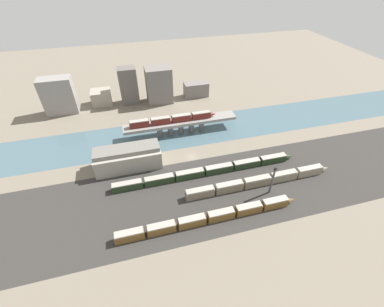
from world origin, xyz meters
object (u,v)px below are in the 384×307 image
at_px(train_on_bridge, 173,119).
at_px(signal_tower, 272,180).
at_px(train_yard_near, 210,218).
at_px(train_yard_mid, 260,181).
at_px(train_yard_far, 208,171).
at_px(warehouse_building, 128,158).

height_order(train_on_bridge, signal_tower, signal_tower).
xyz_separation_m(train_on_bridge, train_yard_near, (0.80, -59.01, -6.96)).
xyz_separation_m(train_yard_near, train_yard_mid, (25.90, 12.19, 0.15)).
height_order(train_yard_far, warehouse_building, warehouse_building).
height_order(train_yard_near, warehouse_building, warehouse_building).
distance_m(train_yard_near, train_yard_mid, 28.63).
xyz_separation_m(train_yard_mid, train_yard_far, (-18.79, 11.84, -0.34)).
bearing_deg(train_on_bridge, train_yard_far, -77.26).
xyz_separation_m(train_on_bridge, train_yard_far, (7.91, -34.99, -7.15)).
bearing_deg(train_yard_near, signal_tower, 14.13).
bearing_deg(train_yard_far, warehouse_building, 156.61).
bearing_deg(train_yard_mid, warehouse_building, 153.25).
bearing_deg(signal_tower, warehouse_building, 149.78).
relative_size(train_yard_far, signal_tower, 6.19).
bearing_deg(train_yard_near, warehouse_building, 124.09).
height_order(train_on_bridge, warehouse_building, train_on_bridge).
xyz_separation_m(train_on_bridge, signal_tower, (28.62, -52.01, -2.02)).
bearing_deg(warehouse_building, train_on_bridge, 39.47).
bearing_deg(warehouse_building, train_yard_near, -55.91).
xyz_separation_m(train_on_bridge, train_yard_mid, (26.71, -46.83, -6.81)).
xyz_separation_m(train_yard_mid, signal_tower, (1.92, -5.18, 4.79)).
bearing_deg(train_yard_far, train_yard_near, -106.48).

